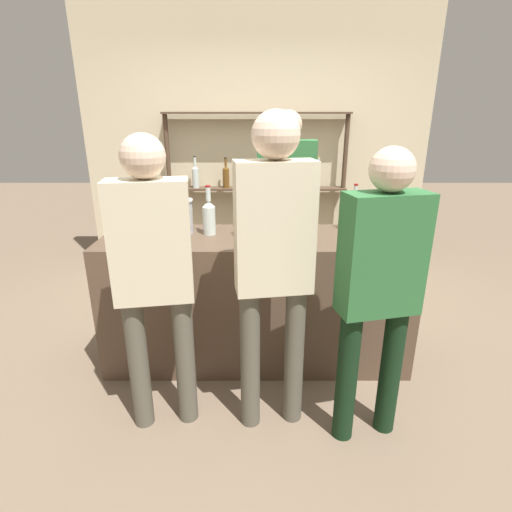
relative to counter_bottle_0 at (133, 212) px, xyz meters
name	(u,v)px	position (x,y,z in m)	size (l,w,h in m)	color
ground_plane	(256,354)	(0.90, -0.21, -1.08)	(16.00, 16.00, 0.00)	#7A6651
bar_counter	(256,299)	(0.90, -0.21, -0.60)	(2.15, 0.65, 0.95)	brown
back_wall	(256,147)	(0.90, 1.71, 0.32)	(3.75, 0.12, 2.80)	beige
back_shelf	(256,171)	(0.90, 1.53, 0.09)	(1.96, 0.18, 1.77)	#4C3828
counter_bottle_0	(133,212)	(0.00, 0.00, 0.00)	(0.07, 0.07, 0.33)	black
counter_bottle_1	(156,222)	(0.24, -0.28, 0.00)	(0.08, 0.08, 0.32)	black
counter_bottle_2	(276,223)	(1.03, -0.35, 0.00)	(0.09, 0.09, 0.35)	black
counter_bottle_3	(353,213)	(1.60, -0.07, 0.01)	(0.07, 0.07, 0.34)	silver
counter_bottle_4	(247,219)	(0.84, -0.27, 0.02)	(0.08, 0.08, 0.36)	brown
counter_bottle_5	(208,216)	(0.57, -0.16, 0.00)	(0.09, 0.09, 0.35)	silver
wine_glass	(288,218)	(1.13, -0.13, -0.02)	(0.08, 0.08, 0.15)	silver
ice_bucket	(176,217)	(0.34, -0.13, -0.01)	(0.24, 0.24, 0.24)	#B2B2B7
customer_left	(152,267)	(0.35, -0.91, -0.08)	(0.43, 0.24, 1.68)	#575347
server_behind_counter	(285,200)	(1.16, 0.55, -0.03)	(0.50, 0.25, 1.79)	black
customer_right	(379,280)	(1.53, -1.00, -0.12)	(0.44, 0.27, 1.62)	black
customer_center	(273,253)	(0.99, -0.90, -0.01)	(0.42, 0.24, 1.78)	#575347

